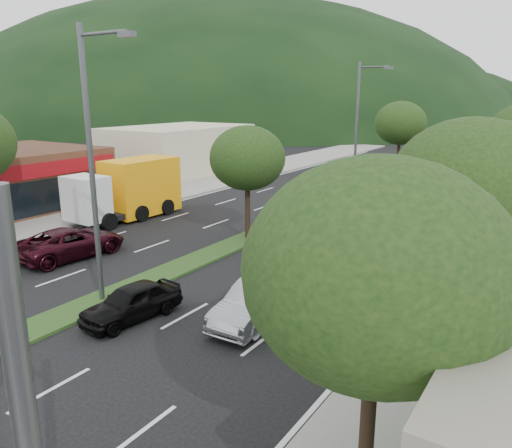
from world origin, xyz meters
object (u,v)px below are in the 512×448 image
Objects in this scene: tree_med_near at (247,158)px; box_truck at (130,191)px; car_queue_e at (391,189)px; car_queue_f at (481,185)px; streetlight_near at (94,156)px; streetlight_mid at (359,122)px; sedan_silver at (257,302)px; suv_maroon at (71,242)px; tree_med_far at (400,123)px; car_queue_c at (336,207)px; car_queue_a at (132,302)px; car_queue_b at (323,285)px; motorhome at (434,204)px; car_queue_d at (343,247)px; tree_r_b at (471,187)px; tree_r_c at (506,165)px; tree_r_a at (377,272)px.

tree_med_near is 0.80× the size of box_truck.
car_queue_f reaches higher than car_queue_e.
streetlight_near is at bearing -88.82° from tree_med_near.
car_queue_e is (2.61, 0.60, -4.95)m from streetlight_mid.
sedan_silver is 11.46m from suv_maroon.
box_truck reaches higher than sedan_silver.
tree_med_far is 19.05m from car_queue_c.
car_queue_b reaches higher than car_queue_a.
sedan_silver is 14.90m from motorhome.
tree_med_far reaches higher than car_queue_a.
motorhome is (8.17, 6.49, -2.68)m from tree_med_near.
box_truck is (-3.48, 7.21, 1.01)m from suv_maroon.
car_queue_a is at bearing -132.69° from car_queue_b.
car_queue_d is at bearing 89.25° from sedan_silver.
tree_med_far is 11.02m from streetlight_mid.
car_queue_c is 13.22m from box_truck.
tree_r_b is 0.81× the size of motorhome.
tree_r_b reaches higher than motorhome.
box_truck is at bearing -139.99° from car_queue_c.
car_queue_c is at bearing 126.87° from tree_r_b.
sedan_silver is 0.91× the size of car_queue_b.
streetlight_near is at bearing -116.01° from motorhome.
box_truck is (-21.00, 6.07, -3.30)m from tree_r_b.
car_queue_c is 0.42× the size of motorhome.
car_queue_e is at bearing -104.22° from suv_maroon.
streetlight_mid is at bearing 132.85° from motorhome.
car_queue_d is (3.86, -7.83, 0.02)m from car_queue_c.
tree_r_c reaches higher than sedan_silver.
car_queue_d is (5.48, -15.27, -4.97)m from streetlight_mid.
tree_med_near is at bearing -90.78° from streetlight_mid.
streetlight_near is 32.21m from car_queue_f.
streetlight_near is (0.21, -10.00, 1.16)m from tree_med_near.
box_truck is (-21.00, -1.93, -3.01)m from tree_r_c.
tree_med_far is 36.01m from streetlight_near.
tree_med_far is 27.23m from car_queue_d.
tree_r_b is 17.52m from car_queue_c.
sedan_silver is at bearing -54.32° from tree_med_near.
sedan_silver is 0.92× the size of car_queue_f.
car_queue_b reaches higher than car_queue_d.
car_queue_e is 10.63m from motorhome.
car_queue_f is 0.55× the size of motorhome.
streetlight_mid is 12.27m from motorhome.
sedan_silver is (-6.12, -10.19, -4.03)m from tree_r_c.
tree_med_near is 9.71m from car_queue_b.
tree_r_b is at bearing 18.73° from streetlight_near.
motorhome is at bearing -4.24° from car_queue_c.
car_queue_a is at bearing -107.16° from car_queue_d.
tree_r_a reaches higher than motorhome.
box_truck is at bearing -124.61° from car_queue_e.
sedan_silver is at bearing -179.32° from suv_maroon.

